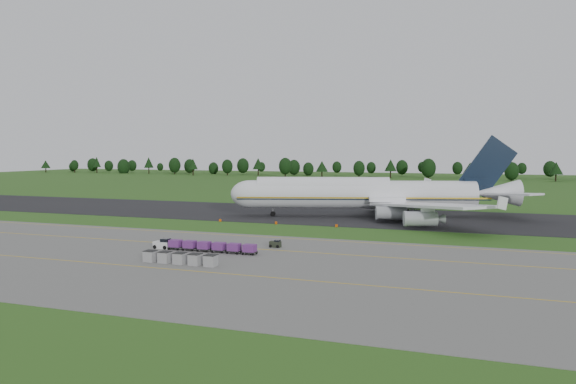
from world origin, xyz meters
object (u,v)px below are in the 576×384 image
at_px(utility_cart, 275,244).
at_px(uld_row, 180,258).
at_px(edge_markers, 276,223).
at_px(baggage_train, 202,246).
at_px(aircraft, 367,194).

bearing_deg(utility_cart, uld_row, -114.04).
height_order(utility_cart, uld_row, uld_row).
bearing_deg(edge_markers, baggage_train, -88.53).
distance_m(aircraft, utility_cart, 47.80).
height_order(aircraft, baggage_train, aircraft).
bearing_deg(utility_cart, baggage_train, -142.48).
bearing_deg(aircraft, uld_row, -101.16).
bearing_deg(baggage_train, edge_markers, 91.47).
relative_size(baggage_train, utility_cart, 9.82).
bearing_deg(utility_cart, edge_markers, 110.83).
height_order(aircraft, utility_cart, aircraft).
relative_size(aircraft, uld_row, 6.14).
xyz_separation_m(aircraft, edge_markers, (-15.37, -20.23, -5.27)).
bearing_deg(uld_row, utility_cart, 65.96).
xyz_separation_m(baggage_train, edge_markers, (-0.88, 34.26, -0.62)).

